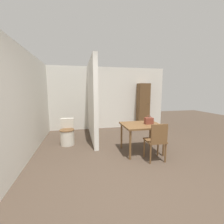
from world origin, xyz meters
TOP-DOWN VIEW (x-y plane):
  - ground_plane at (0.00, 0.00)m, footprint 16.00×16.00m
  - wall_back at (0.00, 3.98)m, footprint 5.27×0.12m
  - wall_left at (-2.19, 1.96)m, footprint 0.12×4.92m
  - partition_wall at (-0.57, 2.75)m, footprint 0.12×2.33m
  - dining_table at (0.54, 1.29)m, footprint 0.97×0.83m
  - wooden_chair at (0.65, 0.75)m, footprint 0.43×0.43m
  - toilet at (-1.35, 2.30)m, footprint 0.42×0.57m
  - handbag at (0.73, 1.30)m, footprint 0.21×0.14m
  - wooden_cabinet at (1.65, 3.70)m, footprint 0.46×0.41m

SIDE VIEW (x-z plane):
  - ground_plane at x=0.00m, z-range 0.00..0.00m
  - toilet at x=-1.35m, z-range -0.06..0.67m
  - wooden_chair at x=0.65m, z-range 0.05..0.92m
  - dining_table at x=0.54m, z-range 0.28..1.00m
  - handbag at x=0.73m, z-range 0.70..0.92m
  - wooden_cabinet at x=1.65m, z-range 0.00..1.85m
  - wall_back at x=0.00m, z-range 0.00..2.50m
  - wall_left at x=-2.19m, z-range 0.00..2.50m
  - partition_wall at x=-0.57m, z-range 0.00..2.50m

